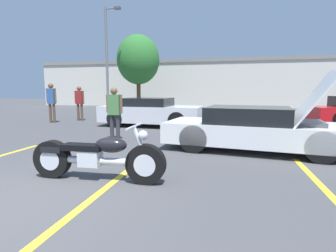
% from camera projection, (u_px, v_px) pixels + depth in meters
% --- Properties ---
extents(parking_stripe_middle, '(0.12, 4.95, 0.01)m').
position_uv_depth(parking_stripe_middle, '(107.00, 187.00, 4.13)').
color(parking_stripe_middle, yellow).
rests_on(parking_stripe_middle, ground).
extents(far_building, '(32.00, 4.20, 4.40)m').
position_uv_depth(far_building, '(198.00, 82.00, 26.02)').
color(far_building, beige).
rests_on(far_building, ground).
extents(light_pole, '(1.21, 0.28, 7.32)m').
position_uv_depth(light_pole, '(108.00, 55.00, 18.67)').
color(light_pole, slate).
rests_on(light_pole, ground).
extents(tree_background, '(3.39, 3.39, 5.90)m').
position_uv_depth(tree_background, '(138.00, 60.00, 20.82)').
color(tree_background, brown).
rests_on(tree_background, ground).
extents(motorcycle, '(2.36, 0.70, 0.96)m').
position_uv_depth(motorcycle, '(97.00, 157.00, 4.40)').
color(motorcycle, black).
rests_on(motorcycle, ground).
extents(show_car_hood_open, '(4.63, 2.33, 1.99)m').
position_uv_depth(show_car_hood_open, '(255.00, 129.00, 6.61)').
color(show_car_hood_open, white).
rests_on(show_car_hood_open, ground).
extents(parked_car_left_row, '(4.36, 2.05, 1.20)m').
position_uv_depth(parked_car_left_row, '(151.00, 112.00, 11.19)').
color(parked_car_left_row, silver).
rests_on(parked_car_left_row, ground).
extents(spectator_near_motorcycle, '(0.52, 0.21, 1.61)m').
position_uv_depth(spectator_near_motorcycle, '(114.00, 109.00, 7.95)').
color(spectator_near_motorcycle, '#333338').
rests_on(spectator_near_motorcycle, ground).
extents(spectator_by_show_car, '(0.52, 0.24, 1.86)m').
position_uv_depth(spectator_by_show_car, '(51.00, 99.00, 12.27)').
color(spectator_by_show_car, brown).
rests_on(spectator_by_show_car, ground).
extents(spectator_midground, '(0.52, 0.23, 1.73)m').
position_uv_depth(spectator_midground, '(79.00, 100.00, 13.15)').
color(spectator_midground, brown).
rests_on(spectator_midground, ground).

